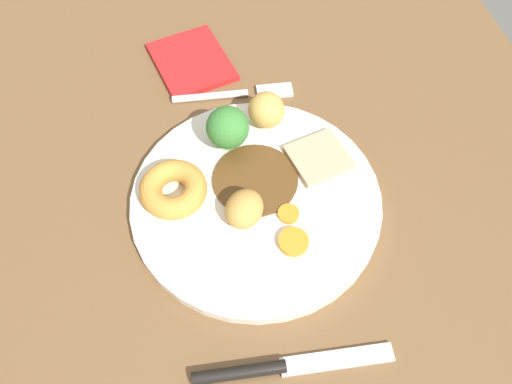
{
  "coord_description": "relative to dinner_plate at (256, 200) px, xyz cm",
  "views": [
    {
      "loc": [
        30.8,
        -3.5,
        50.59
      ],
      "look_at": [
        3.36,
        2.38,
        6.0
      ],
      "focal_mm": 35.03,
      "sensor_mm": 36.0,
      "label": 1
    }
  ],
  "objects": [
    {
      "name": "carrot_coin_back",
      "position": [
        6.2,
        2.54,
        1.05
      ],
      "size": [
        3.12,
        3.12,
        0.69
      ],
      "primitive_type": "cylinder",
      "color": "orange",
      "rests_on": "dinner_plate"
    },
    {
      "name": "dinner_plate",
      "position": [
        0.0,
        0.0,
        0.0
      ],
      "size": [
        27.01,
        27.01,
        1.4
      ],
      "primitive_type": "cylinder",
      "color": "silver",
      "rests_on": "dining_table"
    },
    {
      "name": "dining_table",
      "position": [
        -3.36,
        -2.38,
        -2.5
      ],
      "size": [
        120.0,
        84.0,
        3.6
      ],
      "primitive_type": "cube",
      "color": "brown",
      "rests_on": "ground"
    },
    {
      "name": "gravy_pool",
      "position": [
        -2.14,
        0.38,
        0.85
      ],
      "size": [
        9.39,
        9.39,
        0.3
      ],
      "primitive_type": "cylinder",
      "color": "#563819",
      "rests_on": "dinner_plate"
    },
    {
      "name": "folded_napkin",
      "position": [
        -22.95,
        -3.8,
        -0.3
      ],
      "size": [
        12.78,
        11.3,
        0.8
      ],
      "primitive_type": "cube",
      "rotation": [
        0.0,
        0.0,
        0.23
      ],
      "color": "red",
      "rests_on": "dining_table"
    },
    {
      "name": "fork",
      "position": [
        -16.04,
        0.94,
        -0.31
      ],
      "size": [
        2.76,
        15.32,
        0.9
      ],
      "rotation": [
        0.0,
        0.0,
        1.48
      ],
      "color": "silver",
      "rests_on": "dining_table"
    },
    {
      "name": "meat_slice_main",
      "position": [
        -3.04,
        7.92,
        1.1
      ],
      "size": [
        7.17,
        7.34,
        0.8
      ],
      "primitive_type": "cube",
      "rotation": [
        0.0,
        0.0,
        1.81
      ],
      "color": "tan",
      "rests_on": "dinner_plate"
    },
    {
      "name": "knife",
      "position": [
        17.51,
        -1.94,
        -0.25
      ],
      "size": [
        2.84,
        18.56,
        1.2
      ],
      "rotation": [
        0.0,
        0.0,
        1.5
      ],
      "color": "black",
      "rests_on": "dining_table"
    },
    {
      "name": "roast_potato_right",
      "position": [
        2.18,
        -1.7,
        2.43
      ],
      "size": [
        5.87,
        5.76,
        3.46
      ],
      "primitive_type": "ellipsoid",
      "rotation": [
        0.0,
        0.0,
        5.61
      ],
      "color": "#BC8C42",
      "rests_on": "dinner_plate"
    },
    {
      "name": "carrot_coin_front",
      "position": [
        2.88,
        2.86,
        0.94
      ],
      "size": [
        2.28,
        2.28,
        0.48
      ],
      "primitive_type": "cylinder",
      "color": "orange",
      "rests_on": "dinner_plate"
    },
    {
      "name": "yorkshire_pudding",
      "position": [
        -2.07,
        -8.5,
        1.91
      ],
      "size": [
        7.21,
        7.21,
        2.41
      ],
      "primitive_type": "torus",
      "color": "#C68938",
      "rests_on": "dinner_plate"
    },
    {
      "name": "broccoli_floret",
      "position": [
        -7.5,
        -1.57,
        3.76
      ],
      "size": [
        4.78,
        4.78,
        5.54
      ],
      "color": "#8CB766",
      "rests_on": "dinner_plate"
    },
    {
      "name": "roast_potato_left",
      "position": [
        -10.05,
        3.37,
        2.73
      ],
      "size": [
        4.64,
        4.47,
        4.06
      ],
      "primitive_type": "ellipsoid",
      "rotation": [
        0.0,
        0.0,
        0.06
      ],
      "color": "tan",
      "rests_on": "dinner_plate"
    }
  ]
}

